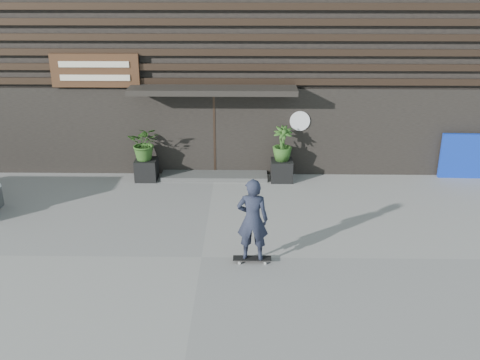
{
  "coord_description": "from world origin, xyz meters",
  "views": [
    {
      "loc": [
        0.95,
        -9.93,
        5.63
      ],
      "look_at": [
        0.78,
        1.6,
        1.1
      ],
      "focal_mm": 40.8,
      "sensor_mm": 36.0,
      "label": 1
    }
  ],
  "objects_px": {
    "skateboarder": "(253,220)",
    "planter_pot_left": "(147,170)",
    "planter_pot_right": "(282,170)",
    "blue_tarp": "(465,156)"
  },
  "relations": [
    {
      "from": "skateboarder",
      "to": "planter_pot_left",
      "type": "bearing_deg",
      "value": 122.81
    },
    {
      "from": "planter_pot_right",
      "to": "skateboarder",
      "type": "height_order",
      "value": "skateboarder"
    },
    {
      "from": "planter_pot_left",
      "to": "planter_pot_right",
      "type": "relative_size",
      "value": 1.0
    },
    {
      "from": "planter_pot_right",
      "to": "skateboarder",
      "type": "distance_m",
      "value": 4.7
    },
    {
      "from": "planter_pot_right",
      "to": "skateboarder",
      "type": "bearing_deg",
      "value": -100.52
    },
    {
      "from": "planter_pot_right",
      "to": "planter_pot_left",
      "type": "bearing_deg",
      "value": 180.0
    },
    {
      "from": "planter_pot_left",
      "to": "skateboarder",
      "type": "distance_m",
      "value": 5.48
    },
    {
      "from": "blue_tarp",
      "to": "skateboarder",
      "type": "xyz_separation_m",
      "value": [
        -6.03,
        -4.88,
        0.3
      ]
    },
    {
      "from": "planter_pot_left",
      "to": "planter_pot_right",
      "type": "bearing_deg",
      "value": 0.0
    },
    {
      "from": "blue_tarp",
      "to": "skateboarder",
      "type": "height_order",
      "value": "skateboarder"
    }
  ]
}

